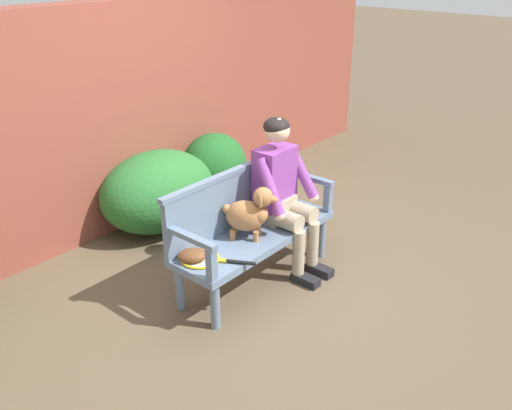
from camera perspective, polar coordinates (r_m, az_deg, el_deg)
ground_plane at (r=4.69m, az=0.00°, el=-7.61°), size 40.00×40.00×0.00m
brick_garden_fence at (r=5.46m, az=-14.40°, el=8.54°), size 8.00×0.30×2.10m
hedge_bush_far_right at (r=6.05m, az=-4.29°, el=3.96°), size 0.75×0.66×0.72m
hedge_bush_far_left at (r=5.45m, az=-9.96°, el=1.42°), size 1.18×0.93×0.76m
garden_bench at (r=4.50m, az=0.00°, el=-3.59°), size 1.51×0.49×0.44m
bench_backrest at (r=4.49m, az=-2.11°, el=0.81°), size 1.55×0.06×0.50m
bench_armrest_left_end at (r=3.87m, az=-5.86°, el=-4.44°), size 0.06×0.49×0.28m
bench_armrest_right_end at (r=4.85m, az=6.24°, el=1.92°), size 0.06×0.49×0.28m
person_seated at (r=4.57m, az=2.69°, el=1.54°), size 0.56×0.65×1.31m
dog_on_bench at (r=4.32m, az=-0.62°, el=-0.78°), size 0.33×0.42×0.43m
tennis_racket at (r=4.12m, az=-5.34°, el=-5.50°), size 0.41×0.57×0.03m
baseball_glove at (r=4.10m, az=-6.48°, el=-5.12°), size 0.28×0.27×0.09m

